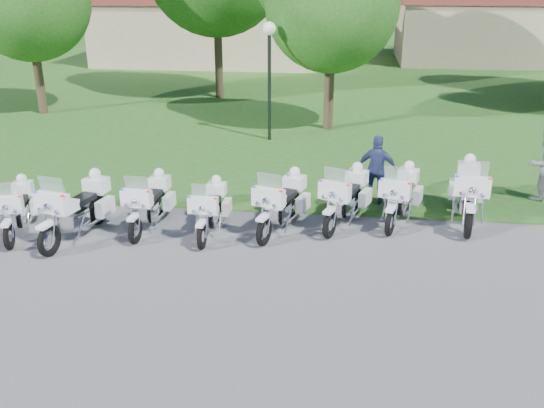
# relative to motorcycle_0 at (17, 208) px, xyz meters

# --- Properties ---
(ground) EXTENTS (100.00, 100.00, 0.00)m
(ground) POSITION_rel_motorcycle_0_xyz_m (5.06, -1.14, -0.61)
(ground) COLOR #505055
(ground) RESTS_ON ground
(grass_lawn) EXTENTS (100.00, 48.00, 0.01)m
(grass_lawn) POSITION_rel_motorcycle_0_xyz_m (5.06, 25.86, -0.60)
(grass_lawn) COLOR #26571B
(grass_lawn) RESTS_ON ground
(motorcycle_0) EXTENTS (1.06, 2.12, 1.45)m
(motorcycle_0) POSITION_rel_motorcycle_0_xyz_m (0.00, 0.00, 0.00)
(motorcycle_0) COLOR black
(motorcycle_0) RESTS_ON ground
(motorcycle_1) EXTENTS (1.15, 2.47, 1.68)m
(motorcycle_1) POSITION_rel_motorcycle_0_xyz_m (1.46, -0.04, 0.10)
(motorcycle_1) COLOR black
(motorcycle_1) RESTS_ON ground
(motorcycle_2) EXTENTS (0.81, 2.23, 1.49)m
(motorcycle_2) POSITION_rel_motorcycle_0_xyz_m (2.90, 0.66, 0.02)
(motorcycle_2) COLOR black
(motorcycle_2) RESTS_ON ground
(motorcycle_3) EXTENTS (0.70, 2.12, 1.42)m
(motorcycle_3) POSITION_rel_motorcycle_0_xyz_m (4.37, 0.52, -0.01)
(motorcycle_3) COLOR black
(motorcycle_3) RESTS_ON ground
(motorcycle_4) EXTENTS (1.23, 2.29, 1.59)m
(motorcycle_4) POSITION_rel_motorcycle_0_xyz_m (5.97, 0.92, 0.06)
(motorcycle_4) COLOR black
(motorcycle_4) RESTS_ON ground
(motorcycle_5) EXTENTS (1.29, 2.27, 1.59)m
(motorcycle_5) POSITION_rel_motorcycle_0_xyz_m (7.42, 1.46, 0.06)
(motorcycle_5) COLOR black
(motorcycle_5) RESTS_ON ground
(motorcycle_6) EXTENTS (1.20, 2.27, 1.57)m
(motorcycle_6) POSITION_rel_motorcycle_0_xyz_m (8.72, 1.77, 0.05)
(motorcycle_6) COLOR black
(motorcycle_6) RESTS_ON ground
(motorcycle_7) EXTENTS (1.07, 2.59, 1.74)m
(motorcycle_7) POSITION_rel_motorcycle_0_xyz_m (10.31, 1.98, 0.12)
(motorcycle_7) COLOR black
(motorcycle_7) RESTS_ON ground
(lamp_post) EXTENTS (0.44, 0.44, 4.02)m
(lamp_post) POSITION_rel_motorcycle_0_xyz_m (4.71, 8.60, 2.44)
(lamp_post) COLOR black
(lamp_post) RESTS_ON ground
(building_west) EXTENTS (14.56, 8.32, 4.10)m
(building_west) POSITION_rel_motorcycle_0_xyz_m (-0.94, 26.86, 1.46)
(building_west) COLOR tan
(building_west) RESTS_ON ground
(building_east) EXTENTS (11.44, 7.28, 4.10)m
(building_east) POSITION_rel_motorcycle_0_xyz_m (16.06, 28.86, 1.46)
(building_east) COLOR tan
(building_east) RESTS_ON ground
(bystander_b) EXTENTS (1.14, 1.04, 1.91)m
(bystander_b) POSITION_rel_motorcycle_0_xyz_m (12.46, 3.65, 0.35)
(bystander_b) COLOR slate
(bystander_b) RESTS_ON ground
(bystander_c) EXTENTS (1.11, 0.63, 1.79)m
(bystander_c) POSITION_rel_motorcycle_0_xyz_m (8.19, 2.85, 0.29)
(bystander_c) COLOR navy
(bystander_c) RESTS_ON ground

